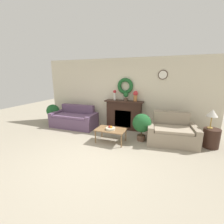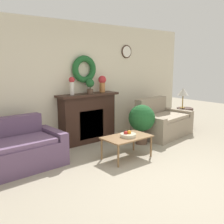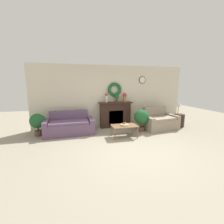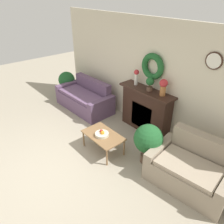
% 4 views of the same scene
% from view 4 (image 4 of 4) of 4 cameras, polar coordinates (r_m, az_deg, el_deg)
% --- Properties ---
extents(ground_plane, '(16.00, 16.00, 0.00)m').
position_cam_4_polar(ground_plane, '(4.67, -15.26, -15.25)').
color(ground_plane, '#9E937F').
extents(wall_back, '(6.80, 0.20, 2.70)m').
position_cam_4_polar(wall_back, '(5.38, 10.03, 9.07)').
color(wall_back, beige).
rests_on(wall_back, ground_plane).
extents(fireplace, '(1.47, 0.41, 1.12)m').
position_cam_4_polar(fireplace, '(5.51, 8.80, 0.51)').
color(fireplace, '#331E16').
rests_on(fireplace, ground_plane).
extents(couch_left, '(1.85, 0.94, 0.86)m').
position_cam_4_polar(couch_left, '(6.65, -7.02, 3.49)').
color(couch_left, '#604766').
rests_on(couch_left, ground_plane).
extents(loveseat_right, '(1.56, 1.12, 0.92)m').
position_cam_4_polar(loveseat_right, '(4.39, 19.88, -13.87)').
color(loveseat_right, gray).
rests_on(loveseat_right, ground_plane).
extents(coffee_table, '(0.92, 0.56, 0.43)m').
position_cam_4_polar(coffee_table, '(4.82, -2.34, -6.37)').
color(coffee_table, olive).
rests_on(coffee_table, ground_plane).
extents(fruit_bowl, '(0.30, 0.30, 0.12)m').
position_cam_4_polar(fruit_bowl, '(4.75, -2.66, -5.74)').
color(fruit_bowl, beige).
rests_on(fruit_bowl, coffee_table).
extents(vase_on_mantel_left, '(0.13, 0.13, 0.39)m').
position_cam_4_polar(vase_on_mantel_left, '(5.42, 6.37, 9.33)').
color(vase_on_mantel_left, silver).
rests_on(vase_on_mantel_left, fireplace).
extents(vase_on_mantel_right, '(0.18, 0.18, 0.39)m').
position_cam_4_polar(vase_on_mantel_right, '(4.94, 13.26, 6.60)').
color(vase_on_mantel_right, '#AD6B38').
rests_on(vase_on_mantel_right, fireplace).
extents(potted_plant_on_mantel, '(0.19, 0.19, 0.33)m').
position_cam_4_polar(potted_plant_on_mantel, '(5.14, 9.90, 7.50)').
color(potted_plant_on_mantel, brown).
rests_on(potted_plant_on_mantel, fireplace).
extents(potted_plant_floor_by_couch, '(0.54, 0.54, 0.83)m').
position_cam_4_polar(potted_plant_floor_by_couch, '(7.48, -11.73, 7.97)').
color(potted_plant_floor_by_couch, brown).
rests_on(potted_plant_floor_by_couch, ground_plane).
extents(potted_plant_floor_by_loveseat, '(0.59, 0.59, 0.89)m').
position_cam_4_polar(potted_plant_floor_by_loveseat, '(4.48, 9.44, -7.20)').
color(potted_plant_floor_by_loveseat, brown).
rests_on(potted_plant_floor_by_loveseat, ground_plane).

